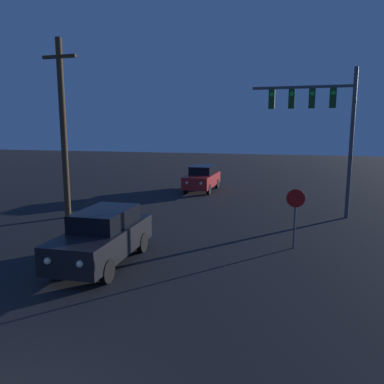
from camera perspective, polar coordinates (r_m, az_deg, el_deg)
name	(u,v)px	position (r m, az deg, el deg)	size (l,w,h in m)	color
car_near	(103,236)	(11.94, -13.34, -6.58)	(1.85, 4.46, 1.68)	black
car_far	(202,178)	(25.27, 1.58, 2.16)	(1.74, 4.42, 1.68)	#B21E1E
traffic_signal_mast	(321,115)	(18.57, 19.03, 11.05)	(4.64, 0.30, 6.87)	#4C4C51
stop_sign	(295,208)	(13.40, 15.46, -2.35)	(0.63, 0.07, 2.10)	#4C4C51
utility_pole	(63,127)	(18.24, -19.04, 9.30)	(1.66, 0.28, 8.10)	#4C3823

